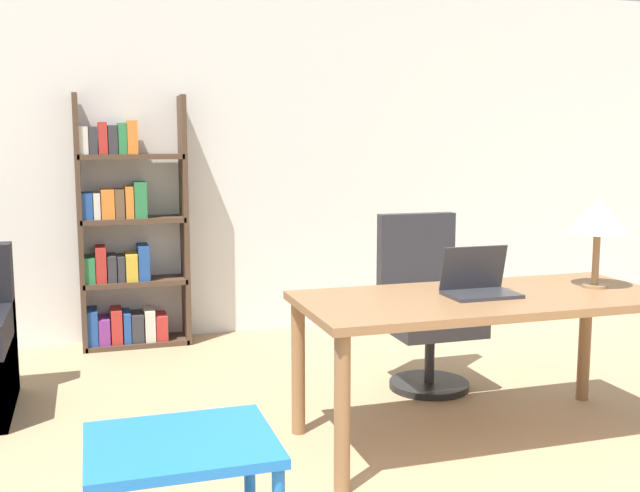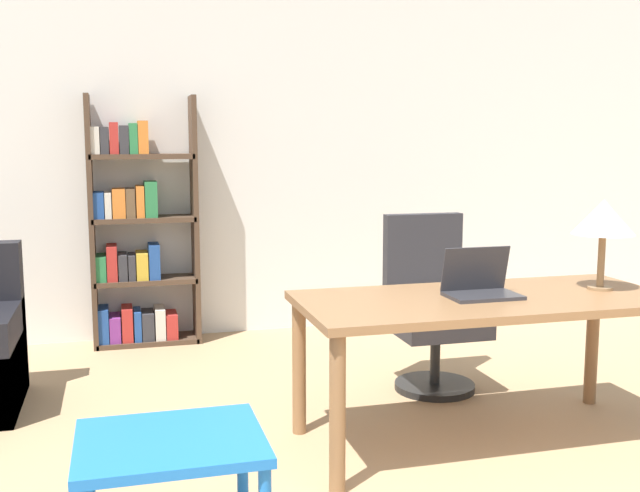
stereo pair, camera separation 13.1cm
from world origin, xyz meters
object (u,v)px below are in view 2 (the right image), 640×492
laptop (480,286)px  desk (486,314)px  office_chair (430,310)px  bookshelf (136,239)px  table_lamp (603,219)px  side_table_blue (171,456)px

laptop → desk: bearing=-29.7°
office_chair → bookshelf: 2.24m
table_lamp → office_chair: size_ratio=0.44×
desk → office_chair: office_chair is taller
table_lamp → office_chair: 1.20m
office_chair → bookshelf: (-1.69, 1.44, 0.31)m
laptop → office_chair: office_chair is taller
desk → table_lamp: bearing=0.9°
laptop → table_lamp: bearing=-0.4°
desk → office_chair: bearing=84.0°
bookshelf → office_chair: bearing=-40.6°
laptop → table_lamp: table_lamp is taller
laptop → side_table_blue: 1.74m
side_table_blue → laptop: bearing=24.9°
desk → side_table_blue: 1.73m
laptop → office_chair: (0.12, 0.86, -0.31)m
desk → table_lamp: table_lamp is taller
laptop → office_chair: 0.92m
office_chair → bookshelf: size_ratio=0.58×
side_table_blue → bookshelf: bearing=90.5°
office_chair → laptop: bearing=-97.9°
desk → bookshelf: size_ratio=1.01×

